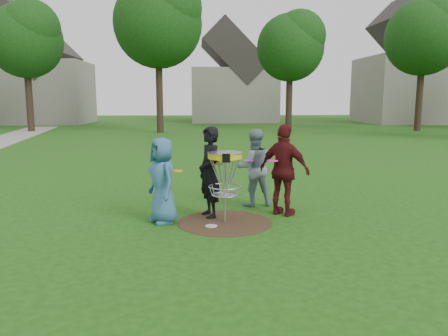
{
  "coord_description": "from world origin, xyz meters",
  "views": [
    {
      "loc": [
        -0.5,
        -7.99,
        2.35
      ],
      "look_at": [
        0.0,
        0.3,
        1.0
      ],
      "focal_mm": 35.0,
      "sensor_mm": 36.0,
      "label": 1
    }
  ],
  "objects": [
    {
      "name": "held_discs",
      "position": [
        0.13,
        0.42,
        1.06
      ],
      "size": [
        2.06,
        1.21,
        0.15
      ],
      "color": "orange",
      "rests_on": "ground"
    },
    {
      "name": "player_blue",
      "position": [
        -1.17,
        0.09,
        0.81
      ],
      "size": [
        0.83,
        0.94,
        1.62
      ],
      "primitive_type": "imported",
      "rotation": [
        0.0,
        0.0,
        -1.08
      ],
      "color": "#316287",
      "rests_on": "ground"
    },
    {
      "name": "player_maroon",
      "position": [
        1.21,
        0.47,
        0.92
      ],
      "size": [
        1.12,
        1.02,
        1.83
      ],
      "primitive_type": "imported",
      "rotation": [
        0.0,
        0.0,
        2.46
      ],
      "color": "#4E1113",
      "rests_on": "ground"
    },
    {
      "name": "ground",
      "position": [
        0.0,
        0.0,
        0.0
      ],
      "size": [
        100.0,
        100.0,
        0.0
      ],
      "primitive_type": "plane",
      "color": "#19470F",
      "rests_on": "ground"
    },
    {
      "name": "house_row",
      "position": [
        4.78,
        33.07,
        4.14
      ],
      "size": [
        44.5,
        10.65,
        11.62
      ],
      "color": "gray",
      "rests_on": "ground"
    },
    {
      "name": "player_black",
      "position": [
        -0.28,
        0.43,
        0.9
      ],
      "size": [
        0.63,
        0.76,
        1.79
      ],
      "primitive_type": "imported",
      "rotation": [
        0.0,
        0.0,
        -1.22
      ],
      "color": "black",
      "rests_on": "ground"
    },
    {
      "name": "player_grey",
      "position": [
        0.71,
        1.3,
        0.84
      ],
      "size": [
        0.9,
        0.74,
        1.68
      ],
      "primitive_type": "imported",
      "rotation": [
        0.0,
        0.0,
        3.28
      ],
      "color": "gray",
      "rests_on": "ground"
    },
    {
      "name": "tree_row",
      "position": [
        0.44,
        20.67,
        6.21
      ],
      "size": [
        51.2,
        17.42,
        9.9
      ],
      "color": "#38281C",
      "rests_on": "ground"
    },
    {
      "name": "disc_on_grass",
      "position": [
        -0.27,
        -0.25,
        0.01
      ],
      "size": [
        0.22,
        0.22,
        0.02
      ],
      "primitive_type": "cylinder",
      "color": "silver",
      "rests_on": "ground"
    },
    {
      "name": "dirt_patch",
      "position": [
        0.0,
        0.0,
        0.0
      ],
      "size": [
        1.8,
        1.8,
        0.01
      ],
      "primitive_type": "cylinder",
      "color": "#47331E",
      "rests_on": "ground"
    },
    {
      "name": "disc_golf_basket",
      "position": [
        0.0,
        -0.0,
        1.02
      ],
      "size": [
        0.66,
        0.67,
        1.38
      ],
      "color": "#9EA0A5",
      "rests_on": "ground"
    }
  ]
}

